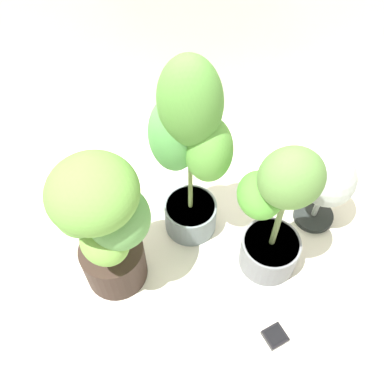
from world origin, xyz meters
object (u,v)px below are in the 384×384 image
object	(u,v)px
potted_plant_front_left	(102,222)
potted_plant_front_right	(275,215)
hygrometer_box	(275,336)
floor_fan	(327,182)
potted_plant_center	(190,148)

from	to	relation	value
potted_plant_front_left	potted_plant_front_right	bearing A→B (deg)	3.22
potted_plant_front_left	hygrometer_box	size ratio (longest dim) A/B	6.44
potted_plant_front_left	floor_fan	distance (m)	0.92
potted_plant_center	hygrometer_box	distance (m)	0.79
potted_plant_center	hygrometer_box	xyz separation A→B (m)	(0.30, -0.53, -0.51)
floor_fan	potted_plant_front_right	bearing A→B (deg)	177.66
hygrometer_box	floor_fan	xyz separation A→B (m)	(0.26, 0.54, 0.25)
potted_plant_front_left	hygrometer_box	xyz separation A→B (m)	(0.62, -0.30, -0.40)
potted_plant_front_right	hygrometer_box	bearing A→B (deg)	-90.24
potted_plant_front_right	potted_plant_center	distance (m)	0.40
potted_plant_front_right	potted_plant_front_left	distance (m)	0.62
potted_plant_front_right	potted_plant_front_left	bearing A→B (deg)	-176.78
potted_plant_front_right	potted_plant_center	size ratio (longest dim) A/B	0.76
potted_plant_front_left	hygrometer_box	world-z (taller)	potted_plant_front_left
potted_plant_front_left	floor_fan	xyz separation A→B (m)	(0.88, 0.24, -0.14)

